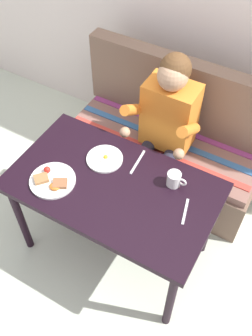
{
  "coord_description": "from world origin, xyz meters",
  "views": [
    {
      "loc": [
        0.73,
        -1.13,
        2.48
      ],
      "look_at": [
        0.0,
        0.15,
        0.72
      ],
      "focal_mm": 41.22,
      "sensor_mm": 36.0,
      "label": 1
    }
  ],
  "objects_px": {
    "coffee_mug": "(174,179)",
    "knife": "(138,162)",
    "couch": "(166,147)",
    "table": "(113,193)",
    "plate_eggs": "(105,159)",
    "person": "(165,123)",
    "fork": "(185,211)",
    "plate_breakfast": "(52,180)"
  },
  "relations": [
    {
      "from": "table",
      "to": "couch",
      "type": "bearing_deg",
      "value": 90.0
    },
    {
      "from": "fork",
      "to": "knife",
      "type": "bearing_deg",
      "value": 140.98
    },
    {
      "from": "person",
      "to": "couch",
      "type": "bearing_deg",
      "value": 102.58
    },
    {
      "from": "table",
      "to": "coffee_mug",
      "type": "bearing_deg",
      "value": 30.0
    },
    {
      "from": "person",
      "to": "knife",
      "type": "xyz_separation_m",
      "value": [
        0.0,
        -0.37,
        -0.01
      ]
    },
    {
      "from": "table",
      "to": "couch",
      "type": "relative_size",
      "value": 0.83
    },
    {
      "from": "table",
      "to": "knife",
      "type": "xyz_separation_m",
      "value": [
        0.04,
        0.22,
        0.08
      ]
    },
    {
      "from": "plate_breakfast",
      "to": "fork",
      "type": "height_order",
      "value": "plate_breakfast"
    },
    {
      "from": "couch",
      "to": "person",
      "type": "height_order",
      "value": "person"
    },
    {
      "from": "table",
      "to": "fork",
      "type": "bearing_deg",
      "value": 4.48
    },
    {
      "from": "table",
      "to": "couch",
      "type": "distance_m",
      "value": 0.83
    },
    {
      "from": "couch",
      "to": "fork",
      "type": "xyz_separation_m",
      "value": [
        0.44,
        -0.73,
        0.4
      ]
    },
    {
      "from": "couch",
      "to": "person",
      "type": "bearing_deg",
      "value": -77.42
    },
    {
      "from": "couch",
      "to": "person",
      "type": "distance_m",
      "value": 0.45
    },
    {
      "from": "coffee_mug",
      "to": "fork",
      "type": "relative_size",
      "value": 0.69
    },
    {
      "from": "plate_eggs",
      "to": "coffee_mug",
      "type": "relative_size",
      "value": 1.86
    },
    {
      "from": "person",
      "to": "coffee_mug",
      "type": "distance_m",
      "value": 0.49
    },
    {
      "from": "person",
      "to": "coffee_mug",
      "type": "relative_size",
      "value": 10.27
    },
    {
      "from": "plate_eggs",
      "to": "knife",
      "type": "distance_m",
      "value": 0.2
    },
    {
      "from": "coffee_mug",
      "to": "knife",
      "type": "height_order",
      "value": "coffee_mug"
    },
    {
      "from": "table",
      "to": "knife",
      "type": "bearing_deg",
      "value": 78.88
    },
    {
      "from": "couch",
      "to": "coffee_mug",
      "type": "distance_m",
      "value": 0.8
    },
    {
      "from": "coffee_mug",
      "to": "couch",
      "type": "bearing_deg",
      "value": 116.88
    },
    {
      "from": "coffee_mug",
      "to": "fork",
      "type": "bearing_deg",
      "value": -45.74
    },
    {
      "from": "table",
      "to": "person",
      "type": "xyz_separation_m",
      "value": [
        0.04,
        0.59,
        0.09
      ]
    },
    {
      "from": "knife",
      "to": "couch",
      "type": "bearing_deg",
      "value": 90.29
    },
    {
      "from": "couch",
      "to": "plate_breakfast",
      "type": "bearing_deg",
      "value": -108.72
    },
    {
      "from": "plate_breakfast",
      "to": "knife",
      "type": "height_order",
      "value": "plate_breakfast"
    },
    {
      "from": "couch",
      "to": "plate_breakfast",
      "type": "height_order",
      "value": "couch"
    },
    {
      "from": "fork",
      "to": "knife",
      "type": "distance_m",
      "value": 0.43
    },
    {
      "from": "plate_breakfast",
      "to": "knife",
      "type": "bearing_deg",
      "value": 46.45
    },
    {
      "from": "couch",
      "to": "knife",
      "type": "relative_size",
      "value": 7.2
    },
    {
      "from": "plate_breakfast",
      "to": "coffee_mug",
      "type": "xyz_separation_m",
      "value": [
        0.61,
        0.33,
        0.03
      ]
    },
    {
      "from": "couch",
      "to": "plate_eggs",
      "type": "distance_m",
      "value": 0.76
    },
    {
      "from": "couch",
      "to": "plate_breakfast",
      "type": "xyz_separation_m",
      "value": [
        -0.31,
        -0.92,
        0.41
      ]
    },
    {
      "from": "couch",
      "to": "plate_eggs",
      "type": "xyz_separation_m",
      "value": [
        -0.14,
        -0.63,
        0.41
      ]
    },
    {
      "from": "plate_breakfast",
      "to": "fork",
      "type": "distance_m",
      "value": 0.77
    },
    {
      "from": "person",
      "to": "plate_eggs",
      "type": "distance_m",
      "value": 0.49
    },
    {
      "from": "couch",
      "to": "knife",
      "type": "bearing_deg",
      "value": -85.56
    },
    {
      "from": "plate_eggs",
      "to": "fork",
      "type": "bearing_deg",
      "value": -10.1
    },
    {
      "from": "table",
      "to": "plate_breakfast",
      "type": "bearing_deg",
      "value": -153.37
    },
    {
      "from": "coffee_mug",
      "to": "knife",
      "type": "relative_size",
      "value": 0.59
    }
  ]
}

